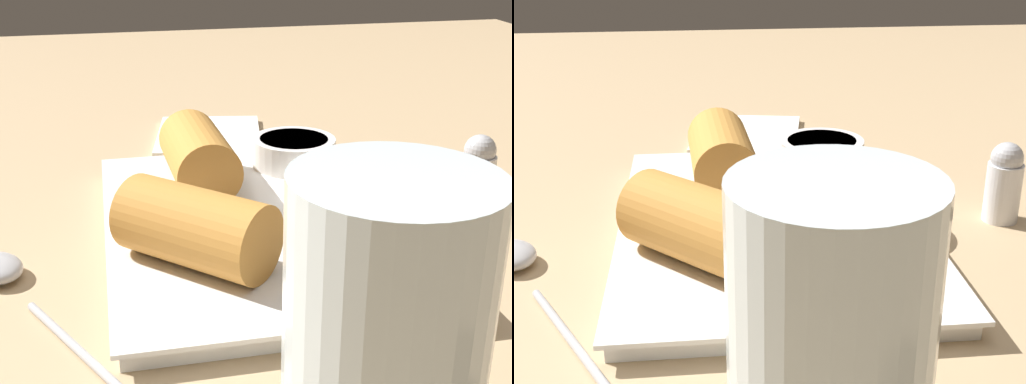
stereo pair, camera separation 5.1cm
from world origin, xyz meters
TOP-DOWN VIEW (x-y plane):
  - table_surface at (0.00, 0.00)cm, footprint 180.00×140.00cm
  - serving_plate at (1.07, -0.88)cm, footprint 30.15×21.52cm
  - roll_front_left at (6.82, -6.38)cm, footprint 10.44×10.49cm
  - roll_front_right at (-6.66, -4.02)cm, footprint 10.79×5.46cm
  - dipping_bowl_near at (0.03, 5.53)cm, footprint 7.20×7.20cm
  - dipping_bowl_far at (-9.13, 4.64)cm, footprint 7.20×7.20cm
  - spoon at (4.84, -17.96)cm, footprint 17.33×10.53cm
  - napkin at (-22.65, -0.75)cm, footprint 13.93×12.44cm
  - drinking_glass at (25.65, -1.18)cm, footprint 7.84×7.84cm
  - salt_shaker at (0.42, 16.99)cm, footprint 2.69×2.69cm

SIDE VIEW (x-z plane):
  - table_surface at x=0.00cm, z-range 0.00..2.00cm
  - napkin at x=-22.65cm, z-range 2.00..2.60cm
  - spoon at x=4.84cm, z-range 1.94..3.38cm
  - serving_plate at x=1.07cm, z-range 2.01..3.51cm
  - dipping_bowl_near at x=0.03cm, z-range 3.61..6.03cm
  - dipping_bowl_far at x=-9.13cm, z-range 3.61..6.03cm
  - salt_shaker at x=0.42cm, z-range 1.99..8.22cm
  - roll_front_left at x=6.82cm, z-range 3.50..8.50cm
  - roll_front_right at x=-6.66cm, z-range 3.50..8.50cm
  - drinking_glass at x=25.65cm, z-range 2.00..15.92cm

